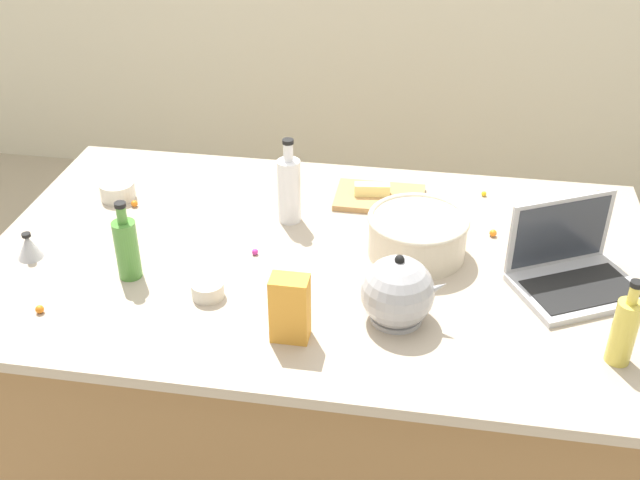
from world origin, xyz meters
The scene contains 20 objects.
ground_plane centered at (0.00, 0.00, 0.00)m, with size 12.00×12.00×0.00m, color #B7A88E.
island_counter centered at (0.00, 0.00, 0.45)m, with size 1.86×1.13×0.90m.
laptop centered at (0.67, -0.03, 0.95)m, with size 0.38×0.34×0.22m.
mixing_bowl_large centered at (0.26, 0.05, 0.96)m, with size 0.28×0.28×0.12m.
bottle_oil centered at (0.74, -0.32, 0.99)m, with size 0.06×0.06×0.22m.
bottle_vinegar centered at (-0.12, 0.18, 1.01)m, with size 0.07×0.07×0.26m.
bottle_olive centered at (-0.48, -0.18, 0.99)m, with size 0.06×0.06×0.22m.
kettle centered at (0.23, -0.25, 0.98)m, with size 0.21×0.18×0.20m.
cutting_board centered at (0.13, 0.34, 0.91)m, with size 0.27×0.18×0.02m, color #AD7F4C.
butter_stick_left centered at (0.11, 0.34, 0.94)m, with size 0.11×0.04×0.04m, color #F4E58C.
ramekin_small centered at (-0.25, -0.24, 0.92)m, with size 0.08×0.08×0.04m, color beige.
ramekin_medium centered at (-0.68, 0.22, 0.93)m, with size 0.11×0.11×0.05m, color beige.
kitchen_timer centered at (-0.79, -0.14, 0.94)m, with size 0.07×0.07×0.08m.
candy_bag centered at (-0.01, -0.36, 0.99)m, with size 0.09×0.06×0.17m, color gold.
candy_0 centered at (-0.64, -0.37, 0.91)m, with size 0.02×0.02×0.02m, color orange.
candy_1 centered at (0.81, 0.49, 0.91)m, with size 0.02×0.02×0.02m, color red.
candy_2 centered at (0.45, 0.42, 0.91)m, with size 0.02×0.02×0.02m, color yellow.
candy_3 centered at (0.48, 0.18, 0.91)m, with size 0.02×0.02×0.02m, color orange.
candy_4 centered at (-0.18, -0.03, 0.91)m, with size 0.02×0.02×0.02m, color #CC3399.
candy_5 centered at (-0.61, 0.18, 0.91)m, with size 0.02×0.02×0.02m, color orange.
Camera 1 is at (0.30, -1.77, 2.08)m, focal length 43.44 mm.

